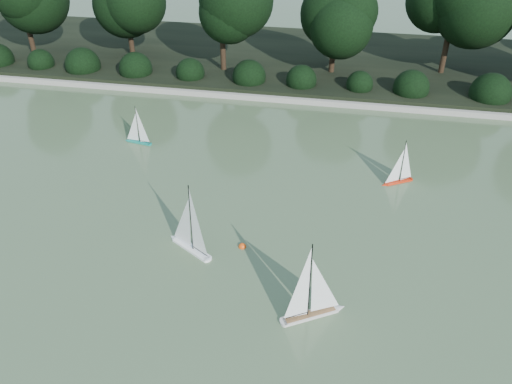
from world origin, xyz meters
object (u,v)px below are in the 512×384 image
at_px(sailboat_teal, 136,136).
at_px(race_buoy, 242,247).
at_px(sailboat_orange, 397,176).
at_px(sailboat_white_b, 316,304).
at_px(sailboat_white_a, 188,237).

distance_m(sailboat_teal, race_buoy, 5.69).
bearing_deg(sailboat_orange, race_buoy, -135.67).
height_order(sailboat_white_b, race_buoy, sailboat_white_b).
bearing_deg(race_buoy, sailboat_teal, 134.70).
relative_size(sailboat_white_b, sailboat_teal, 1.43).
distance_m(sailboat_white_b, sailboat_teal, 8.01).
height_order(sailboat_white_b, sailboat_orange, sailboat_white_b).
xyz_separation_m(sailboat_white_b, race_buoy, (-1.68, 1.61, -0.27)).
distance_m(sailboat_white_b, sailboat_orange, 5.09).
relative_size(sailboat_white_b, sailboat_orange, 1.42).
bearing_deg(sailboat_white_a, sailboat_white_b, -26.15).
bearing_deg(sailboat_white_b, sailboat_teal, 135.16).
xyz_separation_m(sailboat_orange, sailboat_teal, (-7.30, 0.82, -0.00)).
relative_size(sailboat_white_a, sailboat_teal, 1.40).
distance_m(sailboat_white_b, race_buoy, 2.34).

